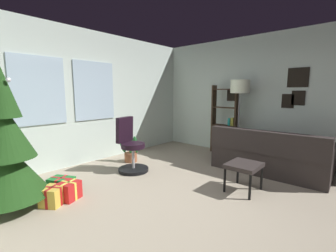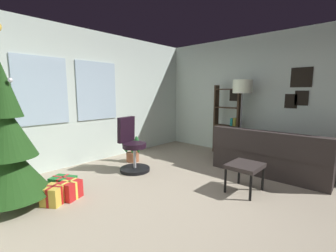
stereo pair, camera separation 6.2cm
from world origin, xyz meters
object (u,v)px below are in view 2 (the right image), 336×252
holiday_tree (9,149)px  gift_box_red (70,190)px  couch (280,157)px  office_chair (132,150)px  bookshelf (227,124)px  potted_plant (131,151)px  gift_box_green (63,182)px  footstool (245,168)px  gift_box_gold (54,195)px  floor_lamp (242,91)px

holiday_tree → gift_box_red: size_ratio=7.00×
couch → office_chair: office_chair is taller
bookshelf → potted_plant: 2.35m
gift_box_red → gift_box_green: gift_box_red is taller
couch → bookshelf: bearing=69.1°
gift_box_green → office_chair: office_chair is taller
footstool → office_chair: bearing=105.4°
footstool → gift_box_red: 2.53m
gift_box_gold → couch: bearing=-28.8°
holiday_tree → gift_box_red: bearing=-26.2°
gift_box_gold → gift_box_green: bearing=55.1°
floor_lamp → potted_plant: 2.69m
couch → gift_box_gold: size_ratio=5.63×
holiday_tree → potted_plant: holiday_tree is taller
footstool → office_chair: (-0.54, 1.96, 0.03)m
floor_lamp → bookshelf: bearing=60.7°
office_chair → bookshelf: (2.32, -0.71, 0.31)m
gift_box_green → holiday_tree: bearing=-167.5°
footstool → bookshelf: 2.20m
footstool → gift_box_gold: size_ratio=1.46×
office_chair → potted_plant: office_chair is taller
holiday_tree → gift_box_green: holiday_tree is taller
gift_box_gold → bookshelf: bearing=-6.7°
footstool → floor_lamp: (1.52, 0.79, 1.13)m
gift_box_red → gift_box_green: (0.09, 0.45, -0.04)m
gift_box_gold → floor_lamp: size_ratio=0.20×
gift_box_green → bookshelf: 3.72m
couch → holiday_tree: holiday_tree is taller
office_chair → holiday_tree: bearing=179.0°
holiday_tree → bookshelf: 4.31m
gift_box_green → bookshelf: (3.55, -0.90, 0.63)m
gift_box_green → gift_box_gold: 0.54m
floor_lamp → gift_box_red: bearing=165.0°
footstool → gift_box_green: size_ratio=1.20×
holiday_tree → gift_box_gold: size_ratio=6.55×
couch → bookshelf: bookshelf is taller
footstool → holiday_tree: size_ratio=0.22×
bookshelf → gift_box_gold: bearing=173.3°
holiday_tree → bookshelf: bearing=-9.9°
couch → floor_lamp: size_ratio=1.13×
gift_box_gold → potted_plant: bearing=21.1°
gift_box_green → office_chair: size_ratio=0.42×
gift_box_gold → potted_plant: (1.89, 0.73, 0.10)m
footstool → potted_plant: (-0.19, 2.43, -0.15)m
office_chair → floor_lamp: size_ratio=0.59×
gift_box_green → office_chair: bearing=-8.6°
holiday_tree → gift_box_gold: holiday_tree is taller
gift_box_red → bookshelf: bookshelf is taller
holiday_tree → office_chair: 1.96m
holiday_tree → gift_box_gold: (0.38, -0.29, -0.65)m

